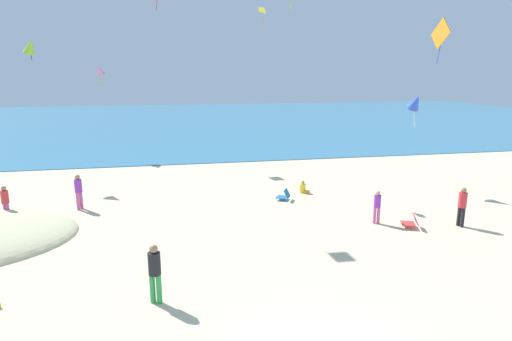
{
  "coord_description": "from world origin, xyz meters",
  "views": [
    {
      "loc": [
        -3.14,
        -7.84,
        6.39
      ],
      "look_at": [
        0.0,
        7.8,
        2.73
      ],
      "focal_mm": 29.73,
      "sensor_mm": 36.0,
      "label": 1
    }
  ],
  "objects_px": {
    "beach_chair_near_camera": "(411,222)",
    "person_2": "(155,270)",
    "person_4": "(78,189)",
    "person_7": "(303,188)",
    "kite_yellow": "(264,9)",
    "person_5": "(377,205)",
    "person_0": "(462,204)",
    "cooler_box": "(59,227)",
    "kite_lime": "(30,47)",
    "kite_orange": "(441,34)",
    "kite_blue": "(416,102)",
    "person_8": "(5,201)",
    "kite_pink": "(99,70)",
    "beach_chair_far_right": "(284,195)"
  },
  "relations": [
    {
      "from": "kite_lime",
      "to": "person_2",
      "type": "bearing_deg",
      "value": -66.39
    },
    {
      "from": "person_2",
      "to": "person_4",
      "type": "xyz_separation_m",
      "value": [
        -3.84,
        9.48,
        -0.03
      ]
    },
    {
      "from": "cooler_box",
      "to": "kite_pink",
      "type": "distance_m",
      "value": 17.77
    },
    {
      "from": "person_7",
      "to": "kite_lime",
      "type": "bearing_deg",
      "value": -166.22
    },
    {
      "from": "person_8",
      "to": "kite_lime",
      "type": "distance_m",
      "value": 10.82
    },
    {
      "from": "beach_chair_far_right",
      "to": "kite_yellow",
      "type": "xyz_separation_m",
      "value": [
        -0.35,
        3.52,
        9.53
      ]
    },
    {
      "from": "person_0",
      "to": "person_7",
      "type": "relative_size",
      "value": 2.48
    },
    {
      "from": "beach_chair_far_right",
      "to": "kite_blue",
      "type": "relative_size",
      "value": 0.45
    },
    {
      "from": "person_2",
      "to": "kite_yellow",
      "type": "bearing_deg",
      "value": -1.93
    },
    {
      "from": "person_8",
      "to": "person_0",
      "type": "bearing_deg",
      "value": -70.41
    },
    {
      "from": "person_5",
      "to": "kite_blue",
      "type": "bearing_deg",
      "value": 151.48
    },
    {
      "from": "person_0",
      "to": "kite_yellow",
      "type": "height_order",
      "value": "kite_yellow"
    },
    {
      "from": "person_5",
      "to": "person_8",
      "type": "height_order",
      "value": "person_8"
    },
    {
      "from": "person_2",
      "to": "person_0",
      "type": "bearing_deg",
      "value": -50.12
    },
    {
      "from": "person_0",
      "to": "kite_yellow",
      "type": "bearing_deg",
      "value": 113.96
    },
    {
      "from": "cooler_box",
      "to": "person_5",
      "type": "height_order",
      "value": "person_5"
    },
    {
      "from": "kite_lime",
      "to": "cooler_box",
      "type": "bearing_deg",
      "value": -72.5
    },
    {
      "from": "person_5",
      "to": "kite_yellow",
      "type": "distance_m",
      "value": 12.26
    },
    {
      "from": "cooler_box",
      "to": "kite_orange",
      "type": "xyz_separation_m",
      "value": [
        15.19,
        -2.55,
        7.75
      ]
    },
    {
      "from": "beach_chair_far_right",
      "to": "kite_orange",
      "type": "distance_m",
      "value": 10.27
    },
    {
      "from": "person_2",
      "to": "kite_lime",
      "type": "bearing_deg",
      "value": 46.7
    },
    {
      "from": "person_2",
      "to": "kite_orange",
      "type": "bearing_deg",
      "value": -46.32
    },
    {
      "from": "person_4",
      "to": "person_5",
      "type": "relative_size",
      "value": 1.16
    },
    {
      "from": "kite_lime",
      "to": "kite_blue",
      "type": "distance_m",
      "value": 22.36
    },
    {
      "from": "beach_chair_near_camera",
      "to": "person_2",
      "type": "height_order",
      "value": "person_2"
    },
    {
      "from": "beach_chair_near_camera",
      "to": "person_7",
      "type": "distance_m",
      "value": 6.72
    },
    {
      "from": "kite_yellow",
      "to": "beach_chair_near_camera",
      "type": "bearing_deg",
      "value": -61.76
    },
    {
      "from": "cooler_box",
      "to": "person_4",
      "type": "xyz_separation_m",
      "value": [
        0.3,
        2.78,
        0.85
      ]
    },
    {
      "from": "person_0",
      "to": "kite_orange",
      "type": "bearing_deg",
      "value": 153.31
    },
    {
      "from": "kite_blue",
      "to": "person_0",
      "type": "bearing_deg",
      "value": -101.26
    },
    {
      "from": "kite_orange",
      "to": "kite_yellow",
      "type": "distance_m",
      "value": 10.04
    },
    {
      "from": "person_7",
      "to": "kite_yellow",
      "type": "height_order",
      "value": "kite_yellow"
    },
    {
      "from": "person_2",
      "to": "person_8",
      "type": "height_order",
      "value": "person_2"
    },
    {
      "from": "kite_yellow",
      "to": "kite_blue",
      "type": "bearing_deg",
      "value": -18.22
    },
    {
      "from": "beach_chair_far_right",
      "to": "person_5",
      "type": "distance_m",
      "value": 5.19
    },
    {
      "from": "person_0",
      "to": "person_8",
      "type": "xyz_separation_m",
      "value": [
        -19.29,
        4.66,
        -0.08
      ]
    },
    {
      "from": "person_5",
      "to": "kite_blue",
      "type": "distance_m",
      "value": 7.92
    },
    {
      "from": "beach_chair_far_right",
      "to": "kite_yellow",
      "type": "bearing_deg",
      "value": -55.72
    },
    {
      "from": "kite_yellow",
      "to": "person_5",
      "type": "bearing_deg",
      "value": -66.28
    },
    {
      "from": "beach_chair_near_camera",
      "to": "person_5",
      "type": "bearing_deg",
      "value": -12.92
    },
    {
      "from": "person_7",
      "to": "kite_yellow",
      "type": "relative_size",
      "value": 0.63
    },
    {
      "from": "person_5",
      "to": "person_7",
      "type": "distance_m",
      "value": 5.56
    },
    {
      "from": "kite_lime",
      "to": "kite_blue",
      "type": "xyz_separation_m",
      "value": [
        21.09,
        -6.77,
        -3.06
      ]
    },
    {
      "from": "kite_orange",
      "to": "kite_yellow",
      "type": "bearing_deg",
      "value": 121.83
    },
    {
      "from": "cooler_box",
      "to": "kite_pink",
      "type": "bearing_deg",
      "value": 91.22
    },
    {
      "from": "kite_pink",
      "to": "person_0",
      "type": "bearing_deg",
      "value": -48.71
    },
    {
      "from": "person_7",
      "to": "person_4",
      "type": "bearing_deg",
      "value": -139.19
    },
    {
      "from": "person_0",
      "to": "person_2",
      "type": "xyz_separation_m",
      "value": [
        -12.58,
        -3.8,
        0.03
      ]
    },
    {
      "from": "beach_chair_near_camera",
      "to": "person_2",
      "type": "distance_m",
      "value": 11.19
    },
    {
      "from": "person_2",
      "to": "kite_blue",
      "type": "relative_size",
      "value": 0.92
    }
  ]
}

